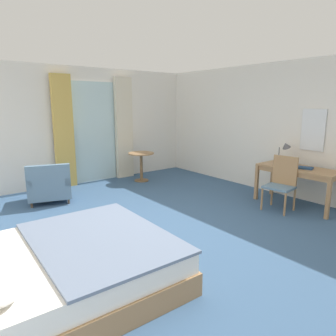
{
  "coord_description": "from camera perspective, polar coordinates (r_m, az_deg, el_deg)",
  "views": [
    {
      "loc": [
        -2.75,
        -3.42,
        1.89
      ],
      "look_at": [
        0.13,
        0.28,
        0.9
      ],
      "focal_mm": 32.61,
      "sensor_mm": 36.0,
      "label": 1
    }
  ],
  "objects": [
    {
      "name": "bed",
      "position": [
        3.42,
        -18.9,
        -17.08
      ],
      "size": [
        2.09,
        1.88,
        1.07
      ],
      "color": "#9E754C",
      "rests_on": "ground"
    },
    {
      "name": "wall_back",
      "position": [
        7.56,
        -16.64,
        7.48
      ],
      "size": [
        6.19,
        0.12,
        2.72
      ],
      "primitive_type": "cube",
      "color": "silver",
      "rests_on": "ground"
    },
    {
      "name": "wall_right",
      "position": [
        6.74,
        21.6,
        6.64
      ],
      "size": [
        0.12,
        7.34,
        2.72
      ],
      "primitive_type": "cube",
      "color": "silver",
      "rests_on": "ground"
    },
    {
      "name": "curtain_panel_right",
      "position": [
        7.91,
        -8.23,
        7.31
      ],
      "size": [
        0.46,
        0.1,
        2.52
      ],
      "primitive_type": "cube",
      "color": "beige",
      "rests_on": "ground"
    },
    {
      "name": "curtain_panel_left",
      "position": [
        7.27,
        -18.91,
        6.39
      ],
      "size": [
        0.44,
        0.1,
        2.52
      ],
      "primitive_type": "cube",
      "color": "tan",
      "rests_on": "ground"
    },
    {
      "name": "wall_mirror",
      "position": [
        6.4,
        25.48,
        6.45
      ],
      "size": [
        0.02,
        0.46,
        0.78
      ],
      "color": "silver"
    },
    {
      "name": "writing_desk",
      "position": [
        6.16,
        23.17,
        -0.7
      ],
      "size": [
        0.63,
        1.46,
        0.73
      ],
      "color": "#9E754C",
      "rests_on": "ground"
    },
    {
      "name": "armchair_by_window",
      "position": [
        6.34,
        -21.29,
        -3.19
      ],
      "size": [
        0.94,
        0.89,
        0.78
      ],
      "color": "slate",
      "rests_on": "ground"
    },
    {
      "name": "closed_book",
      "position": [
        6.07,
        24.16,
        0.04
      ],
      "size": [
        0.27,
        0.33,
        0.03
      ],
      "primitive_type": "cube",
      "rotation": [
        0.0,
        0.0,
        0.32
      ],
      "color": "navy",
      "rests_on": "writing_desk"
    },
    {
      "name": "ground",
      "position": [
        4.8,
        0.83,
        -11.89
      ],
      "size": [
        6.59,
        7.74,
        0.1
      ],
      "primitive_type": "cube",
      "color": "#38567A"
    },
    {
      "name": "desk_chair",
      "position": [
        5.84,
        20.47,
        -2.26
      ],
      "size": [
        0.47,
        0.52,
        0.97
      ],
      "color": "slate",
      "rests_on": "ground"
    },
    {
      "name": "balcony_glass_door",
      "position": [
        7.65,
        -13.64,
        6.46
      ],
      "size": [
        1.1,
        0.02,
        2.39
      ],
      "primitive_type": "cube",
      "color": "silver",
      "rests_on": "ground"
    },
    {
      "name": "desk_lamp",
      "position": [
        6.36,
        21.04,
        3.67
      ],
      "size": [
        0.31,
        0.19,
        0.45
      ],
      "color": "#4C4C51",
      "rests_on": "writing_desk"
    },
    {
      "name": "round_cafe_table",
      "position": [
        7.52,
        -5.03,
        1.45
      ],
      "size": [
        0.63,
        0.63,
        0.71
      ],
      "color": "#9E754C",
      "rests_on": "ground"
    }
  ]
}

